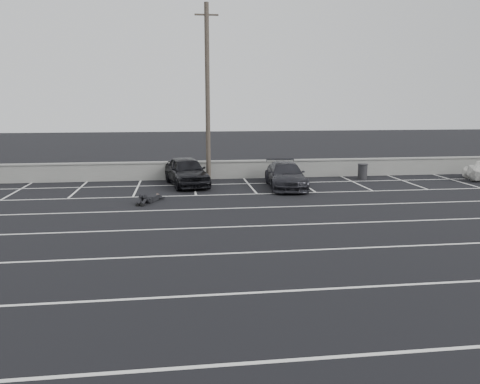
{
  "coord_description": "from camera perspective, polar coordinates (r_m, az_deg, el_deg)",
  "views": [
    {
      "loc": [
        -2.76,
        -13.29,
        4.44
      ],
      "look_at": [
        -0.44,
        4.46,
        1.0
      ],
      "focal_mm": 35.0,
      "sensor_mm": 36.0,
      "label": 1
    }
  ],
  "objects": [
    {
      "name": "ground",
      "position": [
        14.28,
        4.11,
        -7.26
      ],
      "size": [
        120.0,
        120.0,
        0.0
      ],
      "primitive_type": "plane",
      "color": "black",
      "rests_on": "ground"
    },
    {
      "name": "seawall",
      "position": [
        27.71,
        -1.65,
        2.8
      ],
      "size": [
        50.0,
        0.45,
        1.06
      ],
      "color": "gray",
      "rests_on": "ground"
    },
    {
      "name": "stall_lines",
      "position": [
        18.44,
        1.13,
        -3.04
      ],
      "size": [
        36.0,
        20.05,
        0.01
      ],
      "color": "silver",
      "rests_on": "ground"
    },
    {
      "name": "car_left",
      "position": [
        25.49,
        -6.53,
        2.53
      ],
      "size": [
        2.71,
        4.81,
        1.54
      ],
      "primitive_type": "imported",
      "rotation": [
        0.0,
        0.0,
        0.21
      ],
      "color": "black",
      "rests_on": "ground"
    },
    {
      "name": "car_right",
      "position": [
        24.75,
        5.58,
        2.05
      ],
      "size": [
        2.18,
        4.7,
        1.33
      ],
      "primitive_type": "imported",
      "rotation": [
        0.0,
        0.0,
        -0.07
      ],
      "color": "black",
      "rests_on": "ground"
    },
    {
      "name": "utility_pole",
      "position": [
        26.55,
        -3.98,
        11.89
      ],
      "size": [
        1.3,
        0.26,
        9.72
      ],
      "color": "#4C4238",
      "rests_on": "ground"
    },
    {
      "name": "trash_bin",
      "position": [
        28.27,
        14.71,
        2.43
      ],
      "size": [
        0.7,
        0.7,
        0.91
      ],
      "rotation": [
        0.0,
        0.0,
        -0.18
      ],
      "color": "#252527",
      "rests_on": "ground"
    },
    {
      "name": "person",
      "position": [
        21.74,
        -10.65,
        -0.46
      ],
      "size": [
        2.71,
        3.08,
        0.48
      ],
      "primitive_type": null,
      "rotation": [
        0.0,
        0.0,
        -0.42
      ],
      "color": "black",
      "rests_on": "ground"
    }
  ]
}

